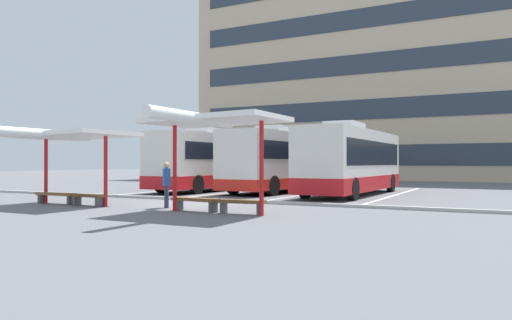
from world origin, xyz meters
name	(u,v)px	position (x,y,z in m)	size (l,w,h in m)	color
ground_plane	(190,203)	(0.00, 0.00, 0.00)	(160.00, 160.00, 0.00)	slate
terminal_building	(383,76)	(0.03, 34.90, 10.76)	(37.96, 12.80, 24.26)	#C6B293
coach_bus_0	(221,162)	(-4.13, 9.07, 1.70)	(2.72, 11.67, 3.65)	silver
coach_bus_1	(289,161)	(0.27, 9.39, 1.72)	(3.57, 11.14, 3.65)	silver
coach_bus_2	(352,162)	(4.41, 7.98, 1.68)	(2.69, 10.38, 3.61)	silver
lane_stripe_0	(193,188)	(-6.36, 9.36, 0.00)	(0.16, 14.00, 0.01)	white
lane_stripe_1	(252,190)	(-2.12, 9.36, 0.00)	(0.16, 14.00, 0.01)	white
lane_stripe_2	(319,192)	(2.12, 9.36, 0.00)	(0.16, 14.00, 0.01)	white
lane_stripe_3	(397,194)	(6.36, 9.36, 0.00)	(0.16, 14.00, 0.01)	white
waiting_shelter_0	(69,136)	(-3.55, -2.96, 2.65)	(4.25, 5.12, 2.86)	red
bench_0	(56,196)	(-4.45, -2.77, 0.34)	(1.90, 0.49, 0.45)	brown
bench_1	(88,197)	(-2.65, -2.85, 0.33)	(1.53, 0.47, 0.45)	brown
waiting_shelter_1	(212,122)	(2.96, -3.01, 2.94)	(4.32, 4.86, 3.17)	red
bench_2	(196,201)	(2.06, -2.60, 0.34)	(1.87, 0.65, 0.45)	brown
bench_3	(242,204)	(3.86, -2.64, 0.33)	(1.59, 0.59, 0.45)	brown
platform_kerb	(207,200)	(0.00, 1.23, 0.06)	(44.00, 0.24, 0.12)	#ADADA8
waiting_passenger_0	(167,182)	(0.39, -2.02, 0.95)	(0.49, 0.49, 1.65)	#33384C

